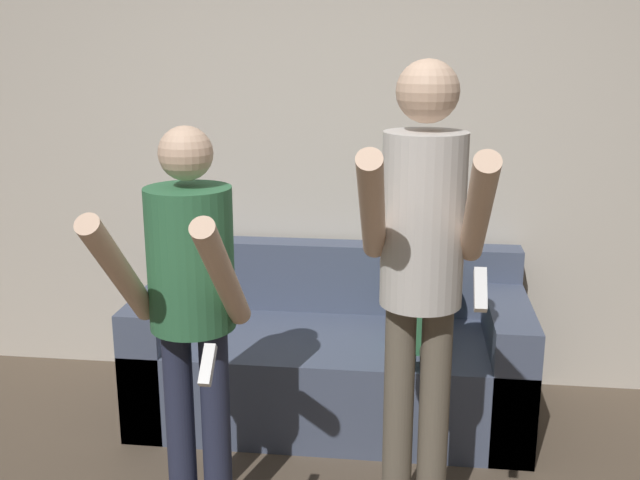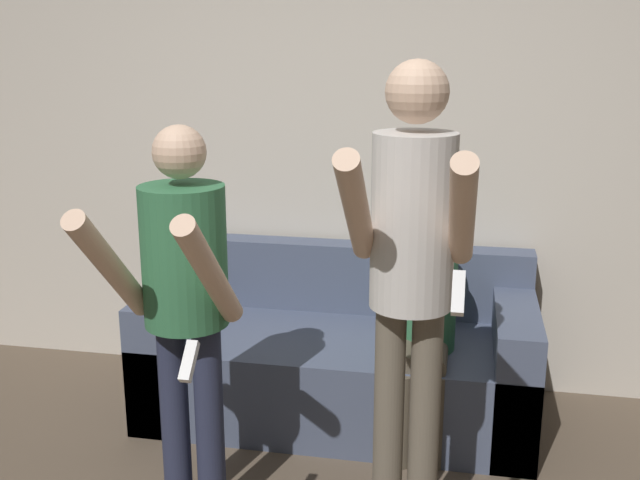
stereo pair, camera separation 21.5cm
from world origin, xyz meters
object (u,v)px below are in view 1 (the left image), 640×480
person_standing_right (422,263)px  person_seated (418,311)px  person_standing_left (190,293)px  couch (332,358)px

person_standing_right → person_seated: 0.92m
person_standing_right → person_seated: bearing=89.5°
person_standing_left → couch: bearing=67.4°
person_standing_left → person_standing_right: person_standing_right is taller
person_standing_left → person_standing_right: size_ratio=0.87×
person_standing_left → person_seated: size_ratio=1.35×
person_standing_right → person_standing_left: bearing=-179.8°
couch → person_standing_right: 1.34m
person_standing_left → person_standing_right: bearing=0.2°
person_standing_left → person_seated: 1.19m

